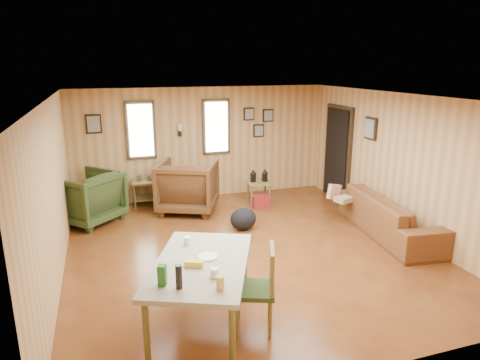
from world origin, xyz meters
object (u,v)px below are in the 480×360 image
(recliner_green, at_px, (87,195))
(end_table, at_px, (145,189))
(sofa, at_px, (394,209))
(recliner_brown, at_px, (188,184))
(side_table, at_px, (259,180))
(dining_table, at_px, (201,269))

(recliner_green, distance_m, end_table, 1.30)
(sofa, height_order, recliner_brown, recliner_brown)
(sofa, height_order, end_table, sofa)
(sofa, xyz_separation_m, side_table, (-1.62, 2.27, 0.05))
(end_table, bearing_deg, recliner_brown, -37.98)
(sofa, relative_size, dining_table, 1.27)
(recliner_green, relative_size, end_table, 1.61)
(end_table, bearing_deg, sofa, -36.88)
(recliner_brown, relative_size, dining_table, 0.60)
(side_table, height_order, dining_table, dining_table)
(side_table, bearing_deg, recliner_green, -179.90)
(sofa, relative_size, recliner_green, 2.26)
(recliner_brown, relative_size, side_table, 1.49)
(sofa, xyz_separation_m, recliner_green, (-5.01, 2.26, 0.06))
(recliner_brown, bearing_deg, sofa, 167.80)
(recliner_brown, bearing_deg, end_table, -13.58)
(recliner_brown, distance_m, end_table, 1.01)
(side_table, relative_size, dining_table, 0.40)
(side_table, bearing_deg, recliner_brown, 178.43)
(dining_table, bearing_deg, recliner_green, 130.63)
(side_table, bearing_deg, sofa, -54.47)
(recliner_green, relative_size, side_table, 1.39)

